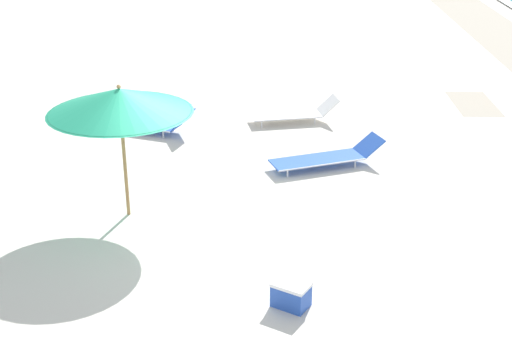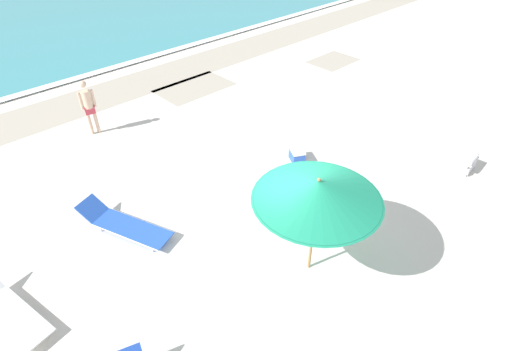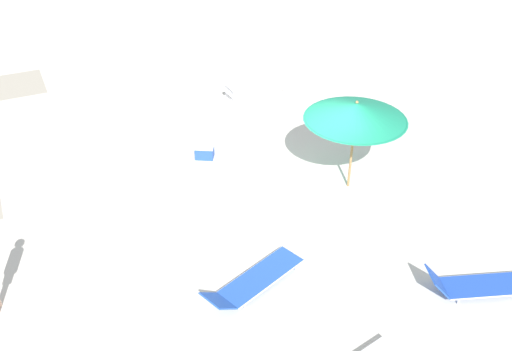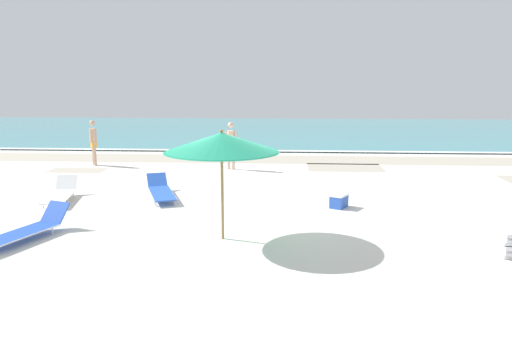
{
  "view_description": "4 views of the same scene",
  "coord_description": "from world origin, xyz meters",
  "px_view_note": "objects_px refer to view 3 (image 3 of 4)",
  "views": [
    {
      "loc": [
        10.8,
        1.18,
        5.63
      ],
      "look_at": [
        -0.33,
        0.91,
        0.74
      ],
      "focal_mm": 50.0,
      "sensor_mm": 36.0,
      "label": 1
    },
    {
      "loc": [
        -4.9,
        -4.56,
        6.59
      ],
      "look_at": [
        0.15,
        0.73,
        1.07
      ],
      "focal_mm": 28.0,
      "sensor_mm": 36.0,
      "label": 2
    },
    {
      "loc": [
        -9.91,
        5.64,
        8.11
      ],
      "look_at": [
        0.04,
        1.07,
        0.79
      ],
      "focal_mm": 40.0,
      "sensor_mm": 36.0,
      "label": 3
    },
    {
      "loc": [
        1.05,
        -11.47,
        3.39
      ],
      "look_at": [
        0.31,
        0.92,
        0.95
      ],
      "focal_mm": 35.0,
      "sensor_mm": 36.0,
      "label": 4
    }
  ],
  "objects_px": {
    "sun_lounger_beside_umbrella": "(253,281)",
    "sun_lounger_near_water_left": "(478,285)",
    "beach_umbrella": "(356,112)",
    "lounger_stack": "(254,88)",
    "cooler_box": "(205,152)"
  },
  "relations": [
    {
      "from": "sun_lounger_near_water_left",
      "to": "cooler_box",
      "type": "xyz_separation_m",
      "value": [
        6.92,
        3.08,
        -0.03
      ]
    },
    {
      "from": "sun_lounger_beside_umbrella",
      "to": "sun_lounger_near_water_left",
      "type": "xyz_separation_m",
      "value": [
        -1.93,
        -3.92,
        0.01
      ]
    },
    {
      "from": "lounger_stack",
      "to": "sun_lounger_beside_umbrella",
      "type": "bearing_deg",
      "value": 151.36
    },
    {
      "from": "lounger_stack",
      "to": "sun_lounger_beside_umbrella",
      "type": "relative_size",
      "value": 0.82
    },
    {
      "from": "sun_lounger_beside_umbrella",
      "to": "sun_lounger_near_water_left",
      "type": "bearing_deg",
      "value": -137.02
    },
    {
      "from": "cooler_box",
      "to": "sun_lounger_beside_umbrella",
      "type": "bearing_deg",
      "value": -69.63
    },
    {
      "from": "sun_lounger_beside_umbrella",
      "to": "beach_umbrella",
      "type": "bearing_deg",
      "value": -78.95
    },
    {
      "from": "sun_lounger_beside_umbrella",
      "to": "cooler_box",
      "type": "distance_m",
      "value": 5.06
    },
    {
      "from": "beach_umbrella",
      "to": "cooler_box",
      "type": "height_order",
      "value": "beach_umbrella"
    },
    {
      "from": "lounger_stack",
      "to": "cooler_box",
      "type": "distance_m",
      "value": 4.08
    },
    {
      "from": "lounger_stack",
      "to": "sun_lounger_near_water_left",
      "type": "distance_m",
      "value": 9.89
    },
    {
      "from": "beach_umbrella",
      "to": "lounger_stack",
      "type": "height_order",
      "value": "beach_umbrella"
    },
    {
      "from": "sun_lounger_near_water_left",
      "to": "lounger_stack",
      "type": "bearing_deg",
      "value": 20.76
    },
    {
      "from": "sun_lounger_beside_umbrella",
      "to": "sun_lounger_near_water_left",
      "type": "distance_m",
      "value": 4.37
    },
    {
      "from": "lounger_stack",
      "to": "cooler_box",
      "type": "height_order",
      "value": "lounger_stack"
    }
  ]
}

